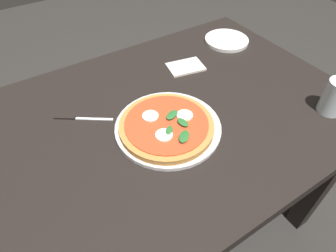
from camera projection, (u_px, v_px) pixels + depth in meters
The scene contains 8 objects.
ground_plane at pixel (169, 219), 1.40m from camera, with size 6.00×6.00×0.00m, color #2D2B28.
dining_table at pixel (169, 135), 0.98m from camera, with size 1.20×0.84×0.71m.
serving_tray at pixel (168, 127), 0.85m from camera, with size 0.31×0.31×0.01m, color silver.
pizza at pixel (167, 125), 0.83m from camera, with size 0.28×0.28×0.03m.
plate_white at pixel (227, 40), 1.20m from camera, with size 0.18×0.18×0.01m, color white.
napkin at pixel (186, 67), 1.07m from camera, with size 0.13×0.09×0.01m, color white.
knife at pixel (76, 118), 0.88m from camera, with size 0.15×0.11×0.01m.
glass_cup at pixel (335, 97), 0.87m from camera, with size 0.07×0.07×0.11m, color silver.
Camera 1 is at (-0.36, -0.56, 1.32)m, focal length 30.69 mm.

